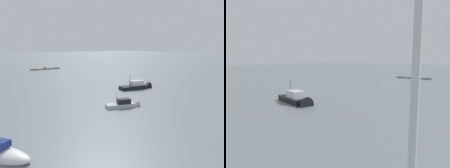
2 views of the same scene
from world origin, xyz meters
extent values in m
plane|color=slate|center=(0.00, 0.00, 0.00)|extent=(500.00, 500.00, 0.00)
cube|color=slate|center=(-4.80, -17.81, 0.29)|extent=(2.30, 1.48, 0.57)
cube|color=gray|center=(-2.40, -17.81, 0.29)|extent=(2.30, 1.48, 0.57)
cube|color=gray|center=(0.00, -17.81, 0.29)|extent=(2.30, 1.48, 0.57)
cube|color=gray|center=(2.40, -17.81, 0.29)|extent=(2.30, 1.48, 0.57)
cube|color=slate|center=(4.80, -17.81, 0.29)|extent=(2.30, 1.48, 0.57)
cube|color=#1E2333|center=(0.20, -17.55, 0.65)|extent=(0.43, 0.48, 0.16)
cube|color=#232328|center=(0.25, -17.83, 0.83)|extent=(0.43, 0.28, 0.52)
sphere|color=tan|center=(0.25, -17.83, 1.19)|extent=(0.22, 0.22, 0.22)
cylinder|color=black|center=(0.25, -17.82, 1.10)|extent=(0.02, 0.02, 1.05)
cone|color=gold|center=(0.25, -17.82, 1.69)|extent=(1.38, 1.38, 0.24)
sphere|color=black|center=(0.25, -17.82, 1.85)|extent=(0.05, 0.05, 0.05)
cylinder|color=silver|center=(-25.69, 49.81, 5.25)|extent=(0.12, 0.12, 8.81)
cube|color=black|center=(-0.77, 33.86, 0.27)|extent=(6.77, 3.51, 1.07)
cone|color=black|center=(-3.94, 34.46, 0.27)|extent=(2.64, 2.65, 2.27)
cube|color=silver|center=(-1.53, 34.00, 1.34)|extent=(3.12, 2.29, 1.07)
cube|color=#283847|center=(-2.29, 34.15, 1.40)|extent=(0.44, 1.70, 0.75)
cylinder|color=black|center=(0.18, 33.68, 2.63)|extent=(0.06, 0.06, 1.50)
camera|label=1|loc=(32.17, 68.31, 9.70)|focal=34.28mm
camera|label=2|loc=(-26.71, 52.57, 6.63)|focal=32.37mm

